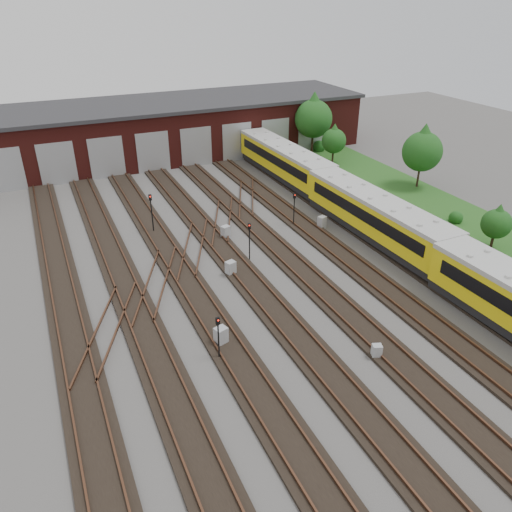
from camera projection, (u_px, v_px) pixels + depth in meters
name	position (u px, v px, depth m)	size (l,w,h in m)	color
ground	(333.00, 337.00, 29.38)	(120.00, 120.00, 0.00)	#41403D
track_network	(326.00, 330.00, 29.74)	(30.40, 70.00, 0.33)	black
maintenance_shed	(156.00, 129.00, 59.92)	(51.00, 12.50, 6.35)	#541815
grass_verge	(455.00, 219.00, 44.31)	(8.00, 55.00, 0.05)	#224F1A
metro_train	(376.00, 216.00, 39.94)	(3.23, 48.01, 3.30)	black
signal_mast_0	(218.00, 333.00, 26.77)	(0.22, 0.20, 2.78)	black
signal_mast_1	(151.00, 209.00, 40.91)	(0.27, 0.25, 3.39)	black
signal_mast_2	(294.00, 205.00, 42.20)	(0.23, 0.22, 2.99)	black
signal_mast_3	(249.00, 237.00, 36.87)	(0.25, 0.25, 2.98)	black
relay_cabinet_0	(221.00, 336.00, 28.48)	(0.69, 0.57, 1.14)	#A3A5A8
relay_cabinet_1	(231.00, 268.00, 35.44)	(0.65, 0.54, 1.09)	#A3A5A8
relay_cabinet_2	(377.00, 352.00, 27.49)	(0.52, 0.43, 0.87)	#A3A5A8
relay_cabinet_3	(226.00, 232.00, 40.68)	(0.66, 0.55, 1.10)	#A3A5A8
relay_cabinet_4	(322.00, 222.00, 42.44)	(0.64, 0.54, 1.07)	#A3A5A8
tree_0	(314.00, 114.00, 59.74)	(4.51, 4.51, 7.47)	black
tree_1	(334.00, 138.00, 57.11)	(2.81, 2.81, 4.65)	black
tree_2	(423.00, 147.00, 49.55)	(3.96, 3.96, 6.56)	black
tree_3	(497.00, 220.00, 38.13)	(2.30, 2.30, 3.80)	black
bush_0	(442.00, 224.00, 41.73)	(1.35, 1.35, 1.35)	#144614
bush_1	(456.00, 216.00, 43.45)	(1.21, 1.21, 1.21)	#144614
bush_2	(319.00, 145.00, 62.58)	(1.56, 1.56, 1.56)	#144614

